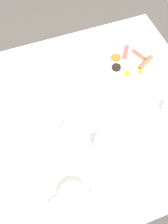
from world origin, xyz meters
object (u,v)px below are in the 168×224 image
at_px(creamer_jug, 70,70).
at_px(water_glass_tall, 72,133).
at_px(salt_grinder, 98,142).
at_px(napkin_folded, 80,49).
at_px(fork_by_plate, 130,180).
at_px(teapot_far, 23,70).
at_px(knife_by_plate, 8,184).
at_px(teapot_near, 73,200).
at_px(fork_spare, 56,110).
at_px(breakfast_plate, 130,65).

bearing_deg(creamer_jug, water_glass_tall, -17.12).
height_order(salt_grinder, napkin_folded, salt_grinder).
bearing_deg(fork_by_plate, creamer_jug, -174.98).
distance_m(teapot_far, knife_by_plate, 0.57).
bearing_deg(creamer_jug, teapot_near, -17.43).
distance_m(teapot_far, fork_spare, 0.28).
bearing_deg(knife_by_plate, fork_by_plate, 71.84).
relative_size(teapot_far, fork_by_plate, 1.41).
distance_m(creamer_jug, salt_grinder, 0.44).
distance_m(teapot_near, fork_by_plate, 0.25).
distance_m(breakfast_plate, teapot_near, 0.76).
bearing_deg(water_glass_tall, salt_grinder, 49.46).
height_order(napkin_folded, fork_spare, napkin_folded).
distance_m(breakfast_plate, napkin_folded, 0.29).
xyz_separation_m(teapot_far, fork_spare, (0.26, 0.10, -0.04)).
distance_m(breakfast_plate, fork_by_plate, 0.62).
height_order(teapot_far, knife_by_plate, teapot_far).
bearing_deg(teapot_near, creamer_jug, 78.90).
distance_m(breakfast_plate, salt_grinder, 0.51).
bearing_deg(creamer_jug, fork_spare, -35.46).
relative_size(teapot_near, fork_by_plate, 1.41).
bearing_deg(salt_grinder, teapot_near, -43.61).
bearing_deg(salt_grinder, napkin_folded, 167.56).
bearing_deg(napkin_folded, water_glass_tall, -23.55).
relative_size(creamer_jug, knife_by_plate, 0.45).
bearing_deg(fork_spare, fork_by_plate, 23.57).
xyz_separation_m(breakfast_plate, teapot_far, (-0.13, -0.55, 0.04)).
bearing_deg(knife_by_plate, salt_grinder, 93.40).
bearing_deg(breakfast_plate, creamer_jug, -100.37).
bearing_deg(creamer_jug, fork_by_plate, 5.02).
xyz_separation_m(napkin_folded, knife_by_plate, (0.61, -0.54, -0.00)).
xyz_separation_m(salt_grinder, napkin_folded, (-0.58, 0.13, -0.05)).
height_order(breakfast_plate, fork_by_plate, breakfast_plate).
height_order(water_glass_tall, fork_spare, water_glass_tall).
bearing_deg(fork_by_plate, salt_grinder, -158.05).
height_order(breakfast_plate, creamer_jug, creamer_jug).
relative_size(fork_by_plate, fork_spare, 0.96).
height_order(water_glass_tall, salt_grinder, water_glass_tall).
distance_m(teapot_near, water_glass_tall, 0.28).
xyz_separation_m(breakfast_plate, fork_spare, (0.13, -0.45, -0.01)).
distance_m(creamer_jug, fork_spare, 0.23).
bearing_deg(salt_grinder, water_glass_tall, -130.54).
distance_m(water_glass_tall, knife_by_plate, 0.34).
distance_m(creamer_jug, napkin_folded, 0.19).
height_order(teapot_near, fork_spare, teapot_near).
xyz_separation_m(teapot_near, fork_spare, (-0.43, 0.06, -0.04)).
distance_m(water_glass_tall, fork_spare, 0.18).
bearing_deg(creamer_jug, napkin_folded, 143.14).
bearing_deg(knife_by_plate, creamer_jug, 137.24).
relative_size(breakfast_plate, creamer_jug, 3.49).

